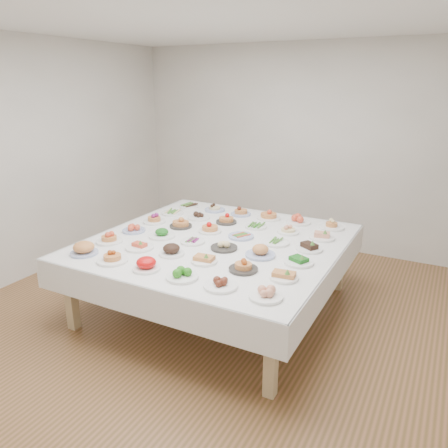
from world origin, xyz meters
The scene contains 38 objects.
room_envelope centered at (0.00, 0.00, 1.83)m, with size 5.02×5.02×2.81m.
display_table centered at (-0.08, 0.20, 0.69)m, with size 2.42×2.42×0.75m.
dish_0 centered at (-0.98, -0.71, 0.82)m, with size 0.26×0.26×0.15m.
dish_1 centered at (-0.63, -0.73, 0.81)m, with size 0.27×0.27×0.14m.
dish_2 centered at (-0.25, -0.73, 0.81)m, with size 0.23×0.23×0.13m.
dish_3 centered at (0.11, -0.73, 0.80)m, with size 0.26×0.26×0.12m.
dish_4 centered at (0.46, -0.72, 0.80)m, with size 0.27×0.27×0.11m.
dish_5 centered at (0.84, -0.72, 0.80)m, with size 0.25×0.25×0.11m.
dish_6 centered at (-1.00, -0.36, 0.82)m, with size 0.26×0.26×0.15m.
dish_7 centered at (-0.62, -0.36, 0.79)m, with size 0.26×0.26×0.11m.
dish_8 centered at (-0.26, -0.34, 0.82)m, with size 0.23×0.23×0.14m.
dish_9 centered at (0.10, -0.36, 0.79)m, with size 0.23×0.23×0.10m.
dish_10 centered at (0.48, -0.35, 0.81)m, with size 0.25×0.25×0.13m.
dish_11 centered at (0.84, -0.34, 0.80)m, with size 0.23×0.23×0.11m.
dish_12 centered at (-0.99, 0.01, 0.79)m, with size 0.24×0.24×0.10m.
dish_13 centered at (-0.63, 0.01, 0.81)m, with size 0.27×0.27×0.14m.
dish_14 centered at (-0.26, 0.02, 0.77)m, with size 0.24×0.24×0.05m.
dish_15 centered at (0.10, 0.01, 0.79)m, with size 0.25×0.25×0.10m.
dish_16 centered at (0.48, 0.01, 0.82)m, with size 0.27×0.27×0.15m.
dish_17 centered at (0.84, 0.02, 0.80)m, with size 0.26×0.26×0.12m.
dish_18 centered at (-0.99, 0.37, 0.82)m, with size 0.26×0.25×0.15m.
dish_19 centered at (-0.64, 0.38, 0.82)m, with size 0.24×0.24×0.15m.
dish_20 centered at (-0.27, 0.38, 0.82)m, with size 0.24×0.24×0.14m.
dish_21 centered at (0.10, 0.39, 0.77)m, with size 0.26×0.26×0.06m.
dish_22 centered at (0.48, 0.38, 0.77)m, with size 0.27×0.27×0.06m.
dish_23 centered at (0.83, 0.37, 0.80)m, with size 0.25×0.25×0.11m.
dish_24 centered at (-1.00, 0.75, 0.78)m, with size 0.26×0.26×0.06m.
dish_25 centered at (-0.62, 0.74, 0.79)m, with size 0.26×0.26×0.10m.
dish_26 centered at (-0.26, 0.74, 0.82)m, with size 0.24×0.23×0.14m.
dish_27 centered at (0.10, 0.75, 0.78)m, with size 0.23×0.23×0.06m.
dish_28 centered at (0.48, 0.75, 0.81)m, with size 0.23×0.23×0.12m.
dish_29 centered at (0.84, 0.74, 0.80)m, with size 0.26×0.26×0.11m.
dish_30 centered at (-1.00, 1.11, 0.78)m, with size 0.26×0.24×0.06m.
dish_31 centered at (-0.62, 1.11, 0.81)m, with size 0.25×0.25×0.14m.
dish_32 centered at (-0.25, 1.10, 0.81)m, with size 0.23×0.23×0.13m.
dish_33 centered at (0.10, 1.11, 0.83)m, with size 0.28×0.27×0.17m.
dish_34 centered at (0.46, 1.12, 0.81)m, with size 0.28×0.28×0.13m.
dish_35 centered at (0.84, 1.12, 0.81)m, with size 0.27×0.27×0.14m.
Camera 1 is at (1.94, -3.42, 2.27)m, focal length 35.00 mm.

